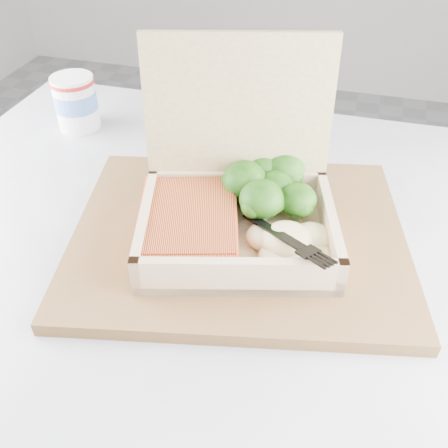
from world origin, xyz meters
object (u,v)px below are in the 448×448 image
(takeout_container, at_px, (238,191))
(paper_cup, at_px, (76,101))
(cafe_table, at_px, (190,361))
(serving_tray, at_px, (239,236))

(takeout_container, xyz_separation_m, paper_cup, (-0.31, 0.19, -0.02))
(cafe_table, distance_m, serving_tray, 0.21)
(paper_cup, bearing_deg, serving_tray, -32.42)
(serving_tray, height_order, paper_cup, paper_cup)
(cafe_table, height_order, serving_tray, serving_tray)
(cafe_table, distance_m, takeout_container, 0.26)
(takeout_container, height_order, paper_cup, takeout_container)
(cafe_table, xyz_separation_m, serving_tray, (0.05, 0.05, 0.20))
(cafe_table, distance_m, paper_cup, 0.43)
(paper_cup, bearing_deg, takeout_container, -31.69)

